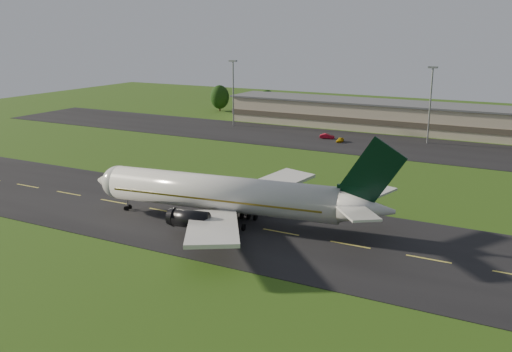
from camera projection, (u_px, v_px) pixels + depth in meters
The scene contains 9 objects.
ground at pixel (281, 233), 86.47m from camera, with size 360.00×360.00×0.00m, color #294A12.
taxiway at pixel (281, 232), 86.46m from camera, with size 220.00×30.00×0.10m, color black.
apron at pixel (401, 147), 147.89m from camera, with size 260.00×30.00×0.10m, color black.
airliner at pixel (226, 195), 89.77m from camera, with size 51.15×41.81×15.57m.
terminal at pixel (445, 121), 164.61m from camera, with size 145.00×16.00×8.40m.
light_mast_west at pixel (233, 85), 176.54m from camera, with size 2.40×1.20×20.35m.
light_mast_centre at pixel (431, 96), 149.22m from camera, with size 2.40×1.20×20.35m.
service_vehicle_a at pixel (340, 140), 153.83m from camera, with size 1.38×3.43×1.17m, color gold.
service_vehicle_b at pixel (327, 136), 158.41m from camera, with size 1.42×4.08×1.34m, color #A40A21.
Camera 1 is at (35.02, -73.63, 30.31)m, focal length 40.00 mm.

